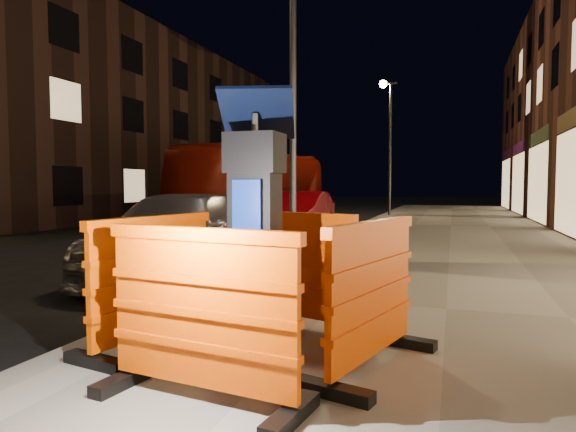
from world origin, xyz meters
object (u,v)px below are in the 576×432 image
(parking_kiosk, at_px, (255,233))
(barrier_bldgside, at_px, (372,295))
(barrier_back, at_px, (291,269))
(barrier_front, at_px, (201,316))
(barrier_kerbside, at_px, (154,281))
(car_silver, at_px, (178,275))
(bus_doubledecker, at_px, (258,221))
(car_red, at_px, (299,236))

(parking_kiosk, distance_m, barrier_bldgside, 1.05)
(parking_kiosk, xyz_separation_m, barrier_back, (0.00, 0.95, -0.45))
(barrier_front, height_order, barrier_kerbside, same)
(barrier_back, bearing_deg, parking_kiosk, -73.48)
(barrier_back, distance_m, barrier_kerbside, 1.34)
(car_silver, bearing_deg, barrier_back, -54.01)
(parking_kiosk, bearing_deg, barrier_bldgside, 13.52)
(barrier_front, relative_size, car_silver, 0.30)
(bus_doubledecker, bearing_deg, barrier_front, -68.43)
(barrier_kerbside, bearing_deg, barrier_front, -123.48)
(barrier_kerbside, xyz_separation_m, bus_doubledecker, (-5.50, 16.68, -0.72))
(car_red, bearing_deg, barrier_front, -78.18)
(barrier_kerbside, relative_size, barrier_bldgside, 1.00)
(barrier_bldgside, bearing_deg, car_red, 35.00)
(barrier_kerbside, bearing_deg, car_silver, 38.89)
(car_silver, bearing_deg, parking_kiosk, -61.96)
(barrier_back, relative_size, car_red, 0.35)
(barrier_kerbside, height_order, barrier_bldgside, same)
(barrier_front, xyz_separation_m, barrier_bldgside, (0.95, 0.95, 0.00))
(barrier_kerbside, bearing_deg, bus_doubledecker, 29.76)
(barrier_back, bearing_deg, barrier_bldgside, -28.48)
(parking_kiosk, height_order, barrier_bldgside, parking_kiosk)
(barrier_bldgside, height_order, bus_doubledecker, bus_doubledecker)
(bus_doubledecker, bearing_deg, barrier_back, -66.23)
(barrier_back, relative_size, barrier_bldgside, 1.00)
(barrier_front, bearing_deg, barrier_back, 98.52)
(barrier_front, height_order, bus_doubledecker, bus_doubledecker)
(bus_doubledecker, bearing_deg, parking_kiosk, -67.39)
(parking_kiosk, height_order, car_silver, parking_kiosk)
(car_red, bearing_deg, bus_doubledecker, 119.39)
(barrier_back, bearing_deg, car_red, 122.75)
(barrier_back, xyz_separation_m, bus_doubledecker, (-6.45, 15.73, -0.72))
(barrier_kerbside, xyz_separation_m, barrier_bldgside, (1.90, 0.00, 0.00))
(barrier_front, height_order, barrier_bldgside, same)
(barrier_bldgside, distance_m, bus_doubledecker, 18.26)
(parking_kiosk, xyz_separation_m, barrier_kerbside, (-0.95, 0.00, -0.45))
(bus_doubledecker, bearing_deg, car_red, -57.23)
(car_silver, distance_m, car_red, 6.90)
(parking_kiosk, xyz_separation_m, car_silver, (-2.96, 3.88, -1.16))
(barrier_front, relative_size, barrier_bldgside, 1.00)
(barrier_kerbside, relative_size, car_red, 0.35)
(barrier_back, distance_m, car_red, 10.26)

